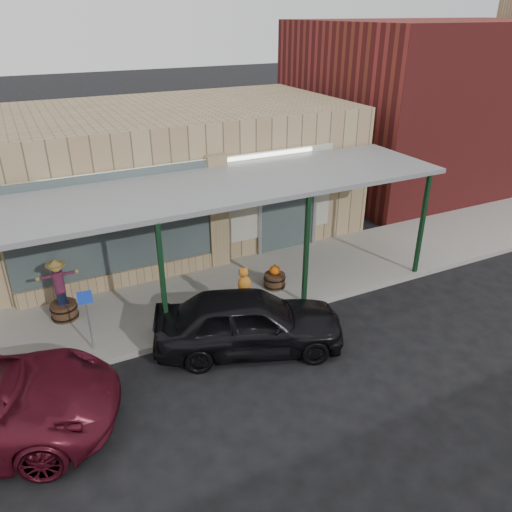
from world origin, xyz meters
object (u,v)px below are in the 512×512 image
barrel_pumpkin (275,279)px  parked_sedan (249,321)px  handicap_sign (87,313)px  barrel_scarecrow (62,299)px

barrel_pumpkin → parked_sedan: size_ratio=0.15×
handicap_sign → parked_sedan: size_ratio=0.33×
barrel_scarecrow → barrel_pumpkin: barrel_scarecrow is taller
barrel_scarecrow → barrel_pumpkin: bearing=-3.5°
barrel_pumpkin → parked_sedan: (-1.71, -1.95, 0.32)m
barrel_scarecrow → handicap_sign: bearing=-69.9°
barrel_scarecrow → parked_sedan: bearing=-32.5°
barrel_scarecrow → barrel_pumpkin: 5.35m
barrel_scarecrow → handicap_sign: 1.67m
parked_sedan → handicap_sign: bearing=87.6°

